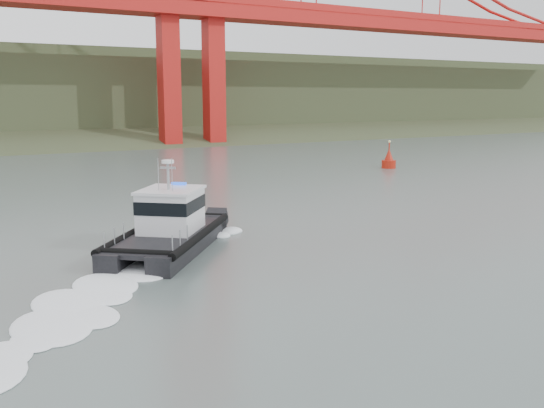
# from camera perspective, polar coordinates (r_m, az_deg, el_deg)

# --- Properties ---
(ground) EXTENTS (400.00, 400.00, 0.00)m
(ground) POSITION_cam_1_polar(r_m,az_deg,el_deg) (28.22, 10.78, -6.85)
(ground) COLOR #4B5954
(ground) RESTS_ON ground
(headlands) EXTENTS (500.00, 105.36, 27.12)m
(headlands) POSITION_cam_1_polar(r_m,az_deg,el_deg) (146.91, -23.40, 8.83)
(headlands) COLOR #354527
(headlands) RESTS_ON ground
(patrol_boat) EXTENTS (9.49, 10.29, 5.00)m
(patrol_boat) POSITION_cam_1_polar(r_m,az_deg,el_deg) (33.04, -9.62, -2.09)
(patrol_boat) COLOR black
(patrol_boat) RESTS_ON ground
(nav_buoy) EXTENTS (1.62, 1.62, 3.37)m
(nav_buoy) POSITION_cam_1_polar(r_m,az_deg,el_deg) (71.29, 10.94, 4.05)
(nav_buoy) COLOR #AB1A0B
(nav_buoy) RESTS_ON ground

